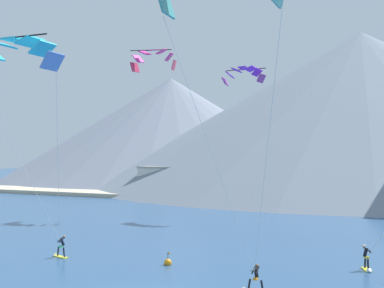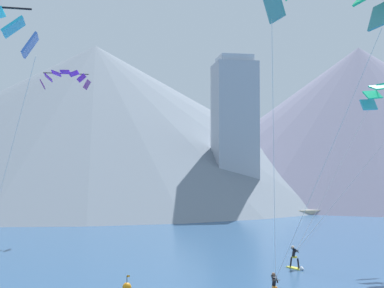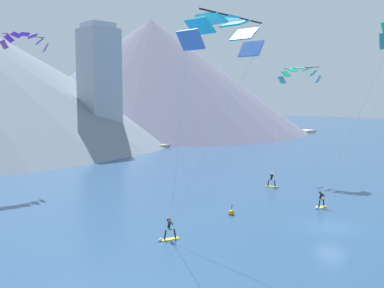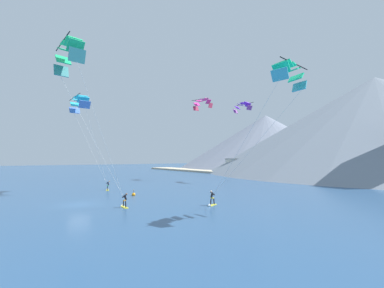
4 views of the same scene
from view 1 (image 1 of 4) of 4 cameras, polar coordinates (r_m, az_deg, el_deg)
kitesurfer_near_lead at (r=31.56m, az=6.44°, el=-14.63°), size 1.75×0.60×1.70m
kitesurfer_near_trail at (r=42.84m, az=-13.91°, el=-10.94°), size 1.78×0.86×1.72m
kitesurfer_mid_center at (r=38.76m, az=18.16°, el=-11.91°), size 1.04×1.76×1.81m
parafoil_kite_near_trail at (r=38.81m, az=-18.26°, el=9.33°), size 7.02×5.86×14.42m
parafoil_kite_distant_high_outer at (r=69.96m, az=-4.14°, el=9.21°), size 6.16×3.24×2.92m
parafoil_kite_distant_low_drift at (r=68.07m, az=5.51°, el=7.52°), size 5.88×1.93×2.23m
race_marker_buoy at (r=38.86m, az=-2.60°, el=-12.53°), size 0.56×0.56×1.02m
shoreline_strip at (r=84.67m, az=16.44°, el=-6.10°), size 180.00×10.00×0.70m
shore_building_harbour_front at (r=87.59m, az=18.80°, el=-4.79°), size 6.28×5.71×4.12m
shore_building_promenade_mid at (r=100.43m, az=-2.82°, el=-3.95°), size 8.82×6.49×5.52m
shore_building_quay_east at (r=90.37m, az=13.61°, el=-4.38°), size 5.38×7.02×5.14m
mountain_peak_west_ridge at (r=135.10m, az=17.61°, el=3.58°), size 129.90×129.90×37.27m
mountain_peak_east_shoulder at (r=151.47m, az=-2.26°, el=1.53°), size 95.37×95.37×29.31m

